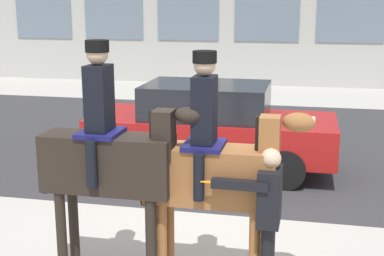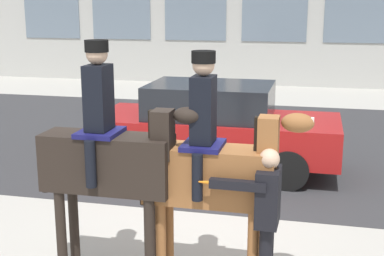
{
  "view_description": "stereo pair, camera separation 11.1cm",
  "coord_description": "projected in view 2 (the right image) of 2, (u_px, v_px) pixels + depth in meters",
  "views": [
    {
      "loc": [
        1.46,
        -6.57,
        2.96
      ],
      "look_at": [
        0.24,
        -0.88,
        1.59
      ],
      "focal_mm": 50.0,
      "sensor_mm": 36.0,
      "label": 1
    },
    {
      "loc": [
        1.56,
        -6.55,
        2.96
      ],
      "look_at": [
        0.24,
        -0.88,
        1.59
      ],
      "focal_mm": 50.0,
      "sensor_mm": 36.0,
      "label": 2
    }
  ],
  "objects": [
    {
      "name": "mounted_horse_lead",
      "position": [
        110.0,
        158.0,
        5.58
      ],
      "size": [
        1.78,
        0.65,
        2.59
      ],
      "rotation": [
        0.0,
        0.0,
        -0.0
      ],
      "color": "black",
      "rests_on": "ground_plane"
    },
    {
      "name": "street_car_near_lane",
      "position": [
        215.0,
        126.0,
        9.54
      ],
      "size": [
        4.32,
        1.82,
        1.56
      ],
      "color": "maroon",
      "rests_on": "ground_plane"
    },
    {
      "name": "road_surface",
      "position": [
        240.0,
        140.0,
        11.73
      ],
      "size": [
        22.75,
        8.5,
        0.01
      ],
      "color": "#2D2D30",
      "rests_on": "ground_plane"
    },
    {
      "name": "pedestrian_bystander",
      "position": [
        266.0,
        213.0,
        5.27
      ],
      "size": [
        0.83,
        0.43,
        1.59
      ],
      "rotation": [
        0.0,
        0.0,
        3.12
      ],
      "color": "black",
      "rests_on": "ground_plane"
    },
    {
      "name": "ground_plane",
      "position": [
        190.0,
        226.0,
        7.23
      ],
      "size": [
        80.0,
        80.0,
        0.0
      ],
      "primitive_type": "plane",
      "color": "#9E9B93"
    },
    {
      "name": "mounted_horse_companion",
      "position": [
        213.0,
        168.0,
        5.46
      ],
      "size": [
        1.78,
        0.65,
        2.5
      ],
      "rotation": [
        0.0,
        0.0,
        -0.0
      ],
      "color": "brown",
      "rests_on": "ground_plane"
    }
  ]
}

